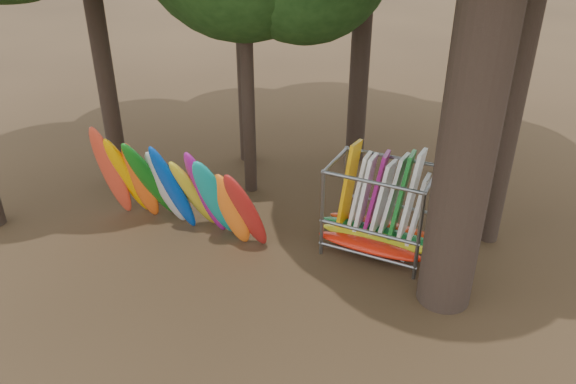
% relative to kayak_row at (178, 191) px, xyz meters
% --- Properties ---
extents(ground, '(120.00, 120.00, 0.00)m').
position_rel_kayak_row_xyz_m(ground, '(2.12, -0.51, -1.30)').
color(ground, '#47331E').
rests_on(ground, ground).
extents(kayak_row, '(4.96, 2.03, 2.95)m').
position_rel_kayak_row_xyz_m(kayak_row, '(0.00, 0.00, 0.00)').
color(kayak_row, red).
rests_on(kayak_row, ground).
extents(storage_rack, '(3.11, 1.55, 2.76)m').
position_rel_kayak_row_xyz_m(storage_rack, '(4.79, 1.56, -0.24)').
color(storage_rack, slate).
rests_on(storage_rack, ground).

